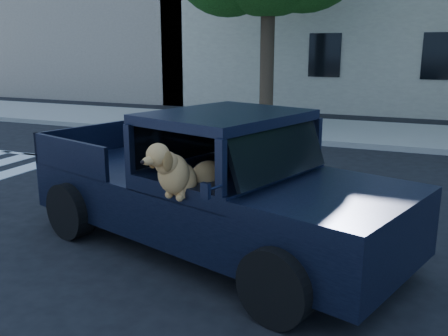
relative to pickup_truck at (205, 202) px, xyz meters
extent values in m
plane|color=black|center=(1.66, 0.06, -0.61)|extent=(120.00, 120.00, 0.00)
cube|color=gray|center=(1.66, 9.26, -0.53)|extent=(60.00, 4.00, 0.15)
cylinder|color=#332619|center=(-2.34, 9.66, 1.59)|extent=(0.44, 0.44, 4.40)
cube|color=tan|center=(-13.34, 16.56, 3.39)|extent=(12.00, 6.00, 8.00)
cube|color=black|center=(0.08, 0.00, 0.00)|extent=(5.38, 3.35, 0.64)
cube|color=black|center=(1.79, -0.54, 0.40)|extent=(1.96, 2.28, 0.15)
cube|color=black|center=(0.31, -0.08, 1.13)|extent=(1.99, 2.22, 0.12)
cube|color=black|center=(1.06, -0.31, 0.79)|extent=(0.73, 1.66, 0.55)
cube|color=black|center=(0.37, -0.55, 0.18)|extent=(0.67, 0.67, 0.37)
cube|color=black|center=(0.69, -1.46, 0.63)|extent=(0.11, 0.08, 0.15)
camera|label=1|loc=(2.60, -5.56, 1.97)|focal=40.00mm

